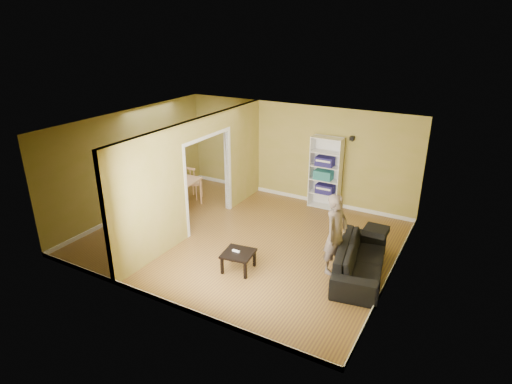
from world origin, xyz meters
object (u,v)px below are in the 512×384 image
sofa (361,255)px  chair_far (194,182)px  person (336,228)px  dining_table (175,181)px  bookshelf (326,172)px  coffee_table (238,255)px  chair_near (164,197)px  chair_left (155,184)px

sofa → chair_far: size_ratio=2.33×
person → chair_far: person is taller
person → chair_far: bearing=83.5°
person → dining_table: 4.87m
bookshelf → chair_far: size_ratio=2.03×
person → sofa: bearing=-59.5°
coffee_table → chair_near: (-2.99, 1.32, 0.15)m
sofa → coffee_table: 2.36m
bookshelf → chair_left: bearing=-156.5°
coffee_table → chair_far: chair_far is taller
dining_table → chair_far: 0.70m
chair_near → chair_far: size_ratio=1.04×
bookshelf → coffee_table: 3.85m
chair_near → coffee_table: bearing=-16.7°
dining_table → chair_far: size_ratio=1.29×
sofa → chair_left: 6.05m
sofa → coffee_table: size_ratio=3.75×
dining_table → chair_far: bearing=80.2°
coffee_table → chair_left: chair_left is taller
coffee_table → chair_far: (-3.00, 2.58, 0.14)m
sofa → dining_table: size_ratio=1.81×
chair_left → chair_far: 1.07m
coffee_table → dining_table: dining_table is taller
bookshelf → coffee_table: size_ratio=3.26×
chair_left → dining_table: bearing=102.0°
person → coffee_table: (-1.64, -0.88, -0.61)m
dining_table → chair_left: (-0.75, 0.03, -0.24)m
person → coffee_table: size_ratio=3.25×
chair_left → chair_near: size_ratio=0.91×
dining_table → bookshelf: bearing=28.3°
coffee_table → chair_near: 3.27m
bookshelf → sofa: bearing=-57.2°
sofa → bookshelf: 3.31m
person → chair_left: bearing=92.6°
dining_table → chair_far: chair_far is taller
coffee_table → chair_left: bearing=153.2°
bookshelf → chair_near: size_ratio=1.96×
bookshelf → coffee_table: bookshelf is taller
bookshelf → chair_left: size_ratio=2.15×
coffee_table → dining_table: (-3.11, 1.92, 0.34)m
person → chair_left: person is taller
coffee_table → person: bearing=28.4°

